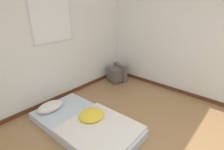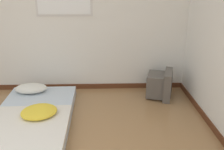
# 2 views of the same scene
# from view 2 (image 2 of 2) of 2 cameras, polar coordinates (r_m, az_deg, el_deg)

# --- Properties ---
(wall_back) EXTENTS (7.41, 0.08, 2.60)m
(wall_back) POSITION_cam_2_polar(r_m,az_deg,el_deg) (4.50, -15.67, 12.38)
(wall_back) COLOR white
(wall_back) RESTS_ON ground_plane
(mattress_bed) EXTENTS (1.12, 2.06, 0.29)m
(mattress_bed) POSITION_cam_2_polar(r_m,az_deg,el_deg) (3.65, -18.11, -9.54)
(mattress_bed) COLOR silver
(mattress_bed) RESTS_ON ground_plane
(crt_tv) EXTENTS (0.52, 0.56, 0.47)m
(crt_tv) POSITION_cam_2_polar(r_m,az_deg,el_deg) (4.35, 11.06, -2.14)
(crt_tv) COLOR #56514C
(crt_tv) RESTS_ON ground_plane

